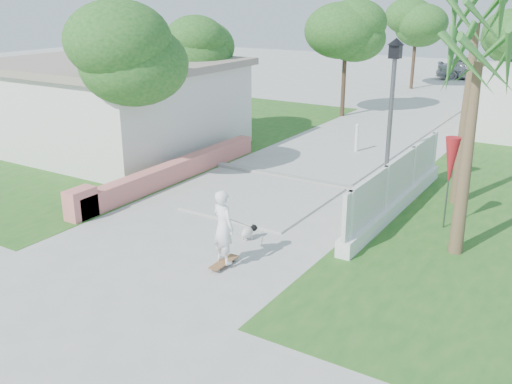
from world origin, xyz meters
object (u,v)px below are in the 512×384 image
Objects in this scene: bollard at (357,137)px; dog at (248,232)px; parked_car at (473,68)px; patio_umbrella at (451,162)px; street_lamp at (390,116)px; skateboarder at (226,226)px.

dog is (0.88, -8.65, -0.39)m from bollard.
patio_umbrella is at bearing 179.13° from parked_car.
bollard is 7.25m from patio_umbrella.
dog is (-3.72, -3.15, -1.49)m from patio_umbrella.
dog is (-1.82, -4.15, -2.23)m from street_lamp.
street_lamp is 26.65m from parked_car.
street_lamp is 8.97× the size of dog.
skateboarder reaches higher than bollard.
parked_car reaches higher than bollard.
bollard is 8.71m from dog.
dog is at bearing 171.14° from parked_car.
bollard is (-2.70, 4.50, -1.84)m from street_lamp.
skateboarder is 31.83m from parked_car.
street_lamp is at bearing 175.51° from parked_car.
street_lamp reaches higher than bollard.
skateboarder is 1.42m from dog.
parked_car is at bearing 91.76° from bollard.
skateboarder is 4.12× the size of dog.
street_lamp is 5.05m from dog.
patio_umbrella reaches higher than skateboarder.
patio_umbrella is at bearing -27.76° from street_lamp.
street_lamp is 2.18× the size of skateboarder.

